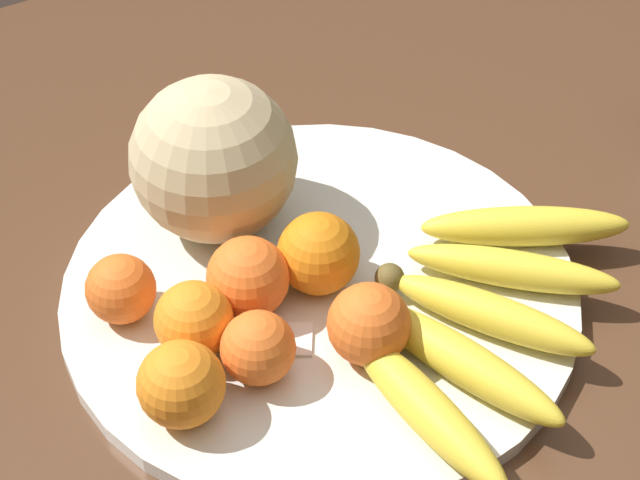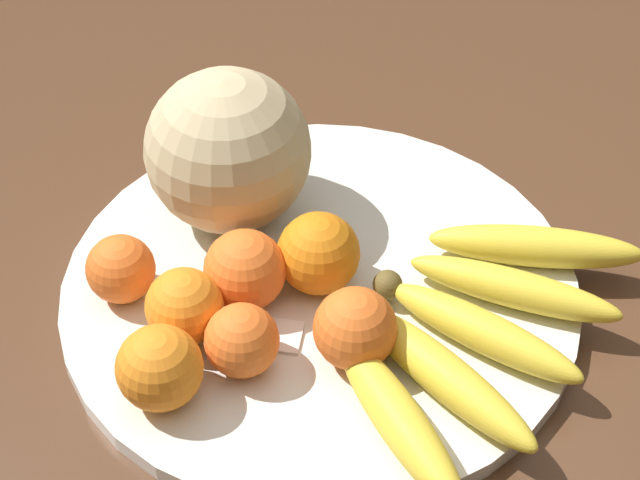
# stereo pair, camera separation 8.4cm
# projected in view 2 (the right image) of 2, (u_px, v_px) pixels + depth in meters

# --- Properties ---
(kitchen_table) EXTENTS (1.57, 1.07, 0.72)m
(kitchen_table) POSITION_uv_depth(u_px,v_px,m) (266.00, 341.00, 0.96)
(kitchen_table) COLOR #4C301E
(kitchen_table) RESTS_ON ground_plane
(fruit_bowl) EXTENTS (0.43, 0.43, 0.02)m
(fruit_bowl) POSITION_uv_depth(u_px,v_px,m) (320.00, 289.00, 0.89)
(fruit_bowl) COLOR silver
(fruit_bowl) RESTS_ON kitchen_table
(melon) EXTENTS (0.14, 0.14, 0.14)m
(melon) POSITION_uv_depth(u_px,v_px,m) (228.00, 151.00, 0.89)
(melon) COLOR #C6B284
(melon) RESTS_ON fruit_bowl
(banana_bunch) EXTENTS (0.29, 0.26, 0.03)m
(banana_bunch) POSITION_uv_depth(u_px,v_px,m) (476.00, 330.00, 0.82)
(banana_bunch) COLOR brown
(banana_bunch) RESTS_ON fruit_bowl
(orange_front_left) EXTENTS (0.06, 0.06, 0.06)m
(orange_front_left) POSITION_uv_depth(u_px,v_px,m) (355.00, 329.00, 0.80)
(orange_front_left) COLOR orange
(orange_front_left) RESTS_ON fruit_bowl
(orange_front_right) EXTENTS (0.06, 0.06, 0.06)m
(orange_front_right) POSITION_uv_depth(u_px,v_px,m) (184.00, 306.00, 0.82)
(orange_front_right) COLOR orange
(orange_front_right) RESTS_ON fruit_bowl
(orange_mid_center) EXTENTS (0.07, 0.07, 0.07)m
(orange_mid_center) POSITION_uv_depth(u_px,v_px,m) (245.00, 270.00, 0.84)
(orange_mid_center) COLOR orange
(orange_mid_center) RESTS_ON fruit_bowl
(orange_back_left) EXTENTS (0.06, 0.06, 0.06)m
(orange_back_left) POSITION_uv_depth(u_px,v_px,m) (121.00, 269.00, 0.85)
(orange_back_left) COLOR orange
(orange_back_left) RESTS_ON fruit_bowl
(orange_back_right) EXTENTS (0.06, 0.06, 0.06)m
(orange_back_right) POSITION_uv_depth(u_px,v_px,m) (242.00, 340.00, 0.80)
(orange_back_right) COLOR orange
(orange_back_right) RESTS_ON fruit_bowl
(orange_top_small) EXTENTS (0.07, 0.07, 0.07)m
(orange_top_small) POSITION_uv_depth(u_px,v_px,m) (318.00, 253.00, 0.86)
(orange_top_small) COLOR orange
(orange_top_small) RESTS_ON fruit_bowl
(orange_side_extra) EXTENTS (0.06, 0.06, 0.06)m
(orange_side_extra) POSITION_uv_depth(u_px,v_px,m) (159.00, 368.00, 0.77)
(orange_side_extra) COLOR orange
(orange_side_extra) RESTS_ON fruit_bowl
(produce_tag) EXTENTS (0.10, 0.08, 0.00)m
(produce_tag) POSITION_uv_depth(u_px,v_px,m) (241.00, 331.00, 0.84)
(produce_tag) COLOR white
(produce_tag) RESTS_ON fruit_bowl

